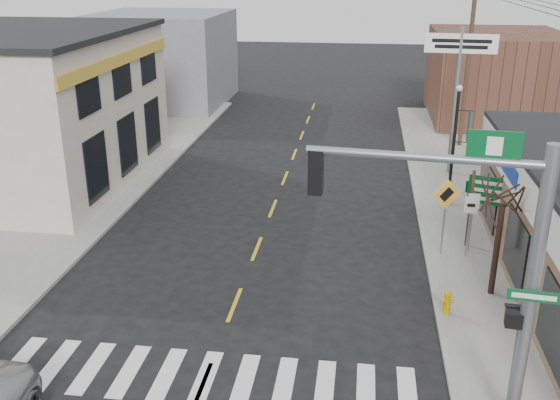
# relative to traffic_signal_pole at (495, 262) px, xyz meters

# --- Properties ---
(ground) EXTENTS (140.00, 140.00, 0.00)m
(ground) POSITION_rel_traffic_signal_pole_xyz_m (-6.41, 0.40, -4.08)
(ground) COLOR black
(ground) RESTS_ON ground
(sidewalk_right) EXTENTS (6.00, 38.00, 0.13)m
(sidewalk_right) POSITION_rel_traffic_signal_pole_xyz_m (2.59, 13.40, -4.02)
(sidewalk_right) COLOR gray
(sidewalk_right) RESTS_ON ground
(sidewalk_left) EXTENTS (6.00, 38.00, 0.13)m
(sidewalk_left) POSITION_rel_traffic_signal_pole_xyz_m (-15.41, 13.40, -4.02)
(sidewalk_left) COLOR gray
(sidewalk_left) RESTS_ON ground
(center_line) EXTENTS (0.12, 56.00, 0.01)m
(center_line) POSITION_rel_traffic_signal_pole_xyz_m (-6.41, 8.40, -4.08)
(center_line) COLOR gold
(center_line) RESTS_ON ground
(crosswalk) EXTENTS (11.00, 2.20, 0.01)m
(crosswalk) POSITION_rel_traffic_signal_pole_xyz_m (-6.41, 0.80, -4.08)
(crosswalk) COLOR silver
(crosswalk) RESTS_ON ground
(left_building) EXTENTS (12.00, 12.00, 6.80)m
(left_building) POSITION_rel_traffic_signal_pole_xyz_m (-19.41, 14.40, -0.68)
(left_building) COLOR beige
(left_building) RESTS_ON ground
(bldg_distant_right) EXTENTS (8.00, 10.00, 5.60)m
(bldg_distant_right) POSITION_rel_traffic_signal_pole_xyz_m (5.59, 30.40, -1.28)
(bldg_distant_right) COLOR brown
(bldg_distant_right) RESTS_ON ground
(bldg_distant_left) EXTENTS (9.00, 10.00, 6.40)m
(bldg_distant_left) POSITION_rel_traffic_signal_pole_xyz_m (-17.41, 32.40, -0.88)
(bldg_distant_left) COLOR slate
(bldg_distant_left) RESTS_ON ground
(traffic_signal_pole) EXTENTS (5.25, 0.39, 6.64)m
(traffic_signal_pole) POSITION_rel_traffic_signal_pole_xyz_m (0.00, 0.00, 0.00)
(traffic_signal_pole) COLOR gray
(traffic_signal_pole) RESTS_ON sidewalk_right
(guide_sign) EXTENTS (1.63, 0.14, 2.86)m
(guide_sign) POSITION_rel_traffic_signal_pole_xyz_m (1.79, 9.42, -2.10)
(guide_sign) COLOR #483121
(guide_sign) RESTS_ON sidewalk_right
(fire_hydrant) EXTENTS (0.24, 0.24, 0.75)m
(fire_hydrant) POSITION_rel_traffic_signal_pole_xyz_m (-0.11, 4.54, -3.54)
(fire_hydrant) COLOR #CF9A00
(fire_hydrant) RESTS_ON sidewalk_right
(ped_crossing_sign) EXTENTS (1.09, 0.08, 2.80)m
(ped_crossing_sign) POSITION_rel_traffic_signal_pole_xyz_m (0.14, 8.59, -2.04)
(ped_crossing_sign) COLOR gray
(ped_crossing_sign) RESTS_ON sidewalk_right
(lamp_post) EXTENTS (0.66, 0.52, 5.05)m
(lamp_post) POSITION_rel_traffic_signal_pole_xyz_m (1.01, 13.68, -1.02)
(lamp_post) COLOR black
(lamp_post) RESTS_ON sidewalk_right
(dance_center_sign) EXTENTS (3.25, 0.20, 6.90)m
(dance_center_sign) POSITION_rel_traffic_signal_pole_xyz_m (1.46, 18.02, 1.23)
(dance_center_sign) COLOR gray
(dance_center_sign) RESTS_ON sidewalk_right
(bare_tree) EXTENTS (2.23, 2.23, 4.46)m
(bare_tree) POSITION_rel_traffic_signal_pole_xyz_m (1.40, 5.97, -0.44)
(bare_tree) COLOR black
(bare_tree) RESTS_ON sidewalk_right
(shrub_back) EXTENTS (1.14, 1.14, 0.85)m
(shrub_back) POSITION_rel_traffic_signal_pole_xyz_m (3.52, 7.20, -3.52)
(shrub_back) COLOR black
(shrub_back) RESTS_ON sidewalk_right
(utility_pole_far) EXTENTS (1.58, 0.24, 9.11)m
(utility_pole_far) POSITION_rel_traffic_signal_pole_xyz_m (2.63, 23.03, 0.72)
(utility_pole_far) COLOR #3B271A
(utility_pole_far) RESTS_ON sidewalk_right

